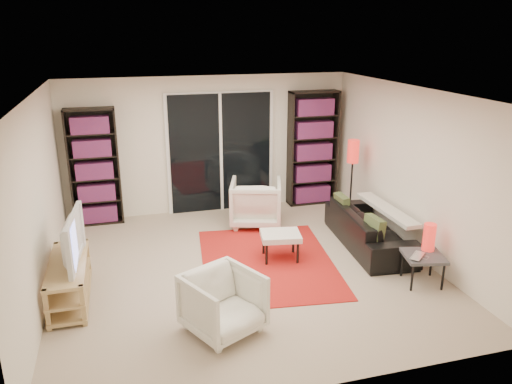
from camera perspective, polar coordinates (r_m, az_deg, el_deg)
floor at (r=6.96m, az=-1.34°, el=-8.77°), size 5.00×5.00×0.00m
wall_back at (r=8.87m, az=-5.40°, el=5.39°), size 5.00×0.02×2.40m
wall_front at (r=4.30m, az=6.90°, el=-9.04°), size 5.00×0.02×2.40m
wall_left at (r=6.40m, az=-23.65°, el=-1.18°), size 0.02×5.00×2.40m
wall_right at (r=7.49m, az=17.48°, el=2.21°), size 0.02×5.00×2.40m
ceiling at (r=6.25m, az=-1.50°, el=11.24°), size 5.00×5.00×0.02m
sliding_door at (r=8.90m, az=-4.06°, el=4.48°), size 1.92×0.08×2.16m
bookshelf_left at (r=8.64m, az=-17.98°, el=2.68°), size 0.80×0.30×1.95m
bookshelf_right at (r=9.26m, az=6.50°, el=4.95°), size 0.90×0.30×2.10m
tv_stand at (r=6.52m, az=-20.55°, el=-9.40°), size 0.43×1.35×0.50m
tv at (r=6.30m, az=-20.90°, el=-5.06°), size 0.22×1.04×0.59m
rug at (r=7.15m, az=1.28°, el=-7.95°), size 2.10×2.66×0.01m
sofa at (r=7.74m, az=12.82°, el=-4.03°), size 0.93×2.01×0.57m
armchair_back at (r=8.34m, az=-0.02°, el=-1.20°), size 1.04×1.05×0.77m
armchair_front at (r=5.52m, az=-3.77°, el=-12.56°), size 0.98×0.99×0.68m
ottoman at (r=7.11m, az=2.82°, el=-5.13°), size 0.62×0.54×0.40m
side_table at (r=6.80m, az=18.59°, el=-7.15°), size 0.59×0.59×0.40m
laptop at (r=6.67m, az=18.33°, el=-7.08°), size 0.35×0.34×0.02m
table_lamp at (r=6.87m, az=19.18°, el=-4.88°), size 0.16×0.16×0.36m
floor_lamp at (r=8.45m, az=11.00°, el=3.66°), size 0.21×0.21×1.41m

